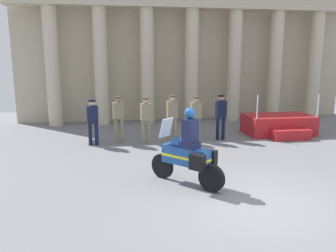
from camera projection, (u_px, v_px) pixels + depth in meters
ground_plane at (255, 203)px, 7.07m from camera, size 28.00×28.00×0.00m
colonnade_backdrop at (189, 51)px, 16.34m from camera, size 16.69×1.49×6.65m
reviewing_stand at (279, 125)px, 13.56m from camera, size 2.67×2.08×1.68m
officer_in_row_0 at (93, 119)px, 11.68m from camera, size 0.41×0.27×1.63m
officer_in_row_1 at (118, 116)px, 11.99m from camera, size 0.41×0.27×1.71m
officer_in_row_2 at (146, 116)px, 12.08m from camera, size 0.41×0.27×1.65m
officer_in_row_3 at (172, 114)px, 12.27m from camera, size 0.41×0.27×1.72m
officer_in_row_4 at (196, 115)px, 12.32m from camera, size 0.41×0.27×1.67m
officer_in_row_5 at (221, 114)px, 12.48m from camera, size 0.41×0.27×1.71m
motorcycle_with_rider at (188, 153)px, 7.93m from camera, size 1.51×1.61×1.90m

